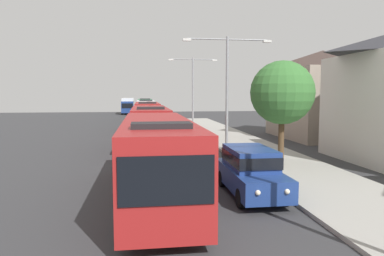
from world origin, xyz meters
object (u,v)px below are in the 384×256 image
Objects in this scene: streetlamp_mid at (227,80)px; box_truck_oncoming at (128,105)px; bus_lead at (157,155)px; bus_rear at (145,107)px; white_suv at (250,169)px; streetlamp_far at (193,85)px; roadside_tree at (282,93)px; bus_middle at (147,115)px; bus_second_in_line at (150,126)px; bus_fourth_in_line at (146,110)px.

box_truck_oncoming is at bearing 100.26° from streetlamp_mid.
bus_lead is 0.98× the size of bus_rear.
streetlamp_mid reaches higher than box_truck_oncoming.
box_truck_oncoming is 48.97m from streetlamp_mid.
white_suv is 0.61× the size of streetlamp_far.
streetlamp_mid reaches higher than roadside_tree.
box_truck_oncoming reaches higher than white_suv.
roadside_tree is (1.57, -23.34, -1.00)m from streetlamp_far.
white_suv is 0.87× the size of roadside_tree.
roadside_tree reaches higher than bus_middle.
streetlamp_far is (5.40, -23.94, 3.40)m from bus_rear.
white_suv is 11.97m from streetlamp_mid.
bus_middle is 26.22m from white_suv.
streetlamp_mid reaches higher than bus_lead.
bus_second_in_line is at bearing 164.07° from streetlamp_mid.
box_truck_oncoming is at bearing 96.74° from white_suv.
bus_rear is at bearing 94.05° from white_suv.
streetlamp_far is (0.00, 17.15, 0.08)m from streetlamp_mid.
bus_fourth_in_line is at bearing 100.98° from streetlamp_mid.
streetlamp_mid is 1.38× the size of roadside_tree.
white_suv is at bearing -84.58° from bus_fourth_in_line.
bus_fourth_in_line is 1.33× the size of streetlamp_far.
bus_fourth_in_line is (0.00, 26.29, 0.00)m from bus_second_in_line.
roadside_tree is at bearing -71.62° from bus_middle.
streetlamp_far is 1.42× the size of roadside_tree.
bus_rear is at bearing 102.71° from streetlamp_far.
streetlamp_mid is 17.15m from streetlamp_far.
box_truck_oncoming is (-3.30, 6.99, 0.01)m from bus_rear.
bus_lead is 1.33× the size of streetlamp_far.
box_truck_oncoming is at bearing 105.71° from streetlamp_far.
bus_lead is 1.01× the size of bus_second_in_line.
bus_fourth_in_line is (0.00, 38.99, 0.00)m from bus_lead.
bus_second_in_line and bus_fourth_in_line have the same top height.
roadside_tree reaches higher than bus_second_in_line.
bus_second_in_line is 0.98× the size of bus_fourth_in_line.
white_suv is (3.70, -25.95, -0.66)m from bus_middle.
bus_middle and bus_rear have the same top height.
streetlamp_far is (5.40, -10.68, 3.40)m from bus_fourth_in_line.
streetlamp_far is (5.40, 28.31, 3.40)m from bus_lead.
streetlamp_far is at bearing 23.71° from bus_middle.
bus_rear is 1.93× the size of roadside_tree.
streetlamp_far reaches higher than bus_rear.
bus_fourth_in_line is 1.51× the size of box_truck_oncoming.
streetlamp_far reaches higher than bus_middle.
bus_second_in_line is at bearing -85.94° from box_truck_oncoming.
streetlamp_far is at bearing 90.00° from streetlamp_mid.
white_suv is at bearing -81.89° from bus_middle.
bus_lead is 1.89× the size of roadside_tree.
streetlamp_mid is 6.45m from roadside_tree.
streetlamp_far reaches higher than streetlamp_mid.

